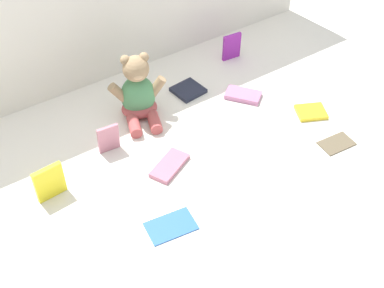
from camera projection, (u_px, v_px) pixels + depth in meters
The scene contains 11 objects.
ground_plane at pixel (175, 148), 1.67m from camera, with size 3.20×3.20×0.00m, color silver.
teddy_bear at pixel (138, 94), 1.73m from camera, with size 0.20×0.20×0.24m.
book_case_0 at pixel (171, 226), 1.44m from camera, with size 0.09×0.14×0.01m, color #2C61AD.
book_case_1 at pixel (188, 90), 1.88m from camera, with size 0.10×0.10×0.01m, color #1C2031.
book_case_2 at pixel (232, 47), 2.01m from camera, with size 0.08×0.01×0.11m, color purple.
book_case_3 at pixel (49, 182), 1.49m from camera, with size 0.09×0.01×0.12m, color yellow.
book_case_4 at pixel (243, 95), 1.86m from camera, with size 0.07×0.13×0.02m, color #B16894.
book_case_5 at pixel (337, 143), 1.68m from camera, with size 0.07×0.11×0.01m, color brown.
book_case_6 at pixel (311, 112), 1.79m from camera, with size 0.08×0.10×0.01m, color gold.
book_case_7 at pixel (108, 139), 1.63m from camera, with size 0.07×0.01×0.10m, color #BA7083.
book_case_8 at pixel (170, 166), 1.60m from camera, with size 0.07×0.14×0.02m, color #B2647C.
Camera 1 is at (-0.63, -1.02, 1.16)m, focal length 48.16 mm.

